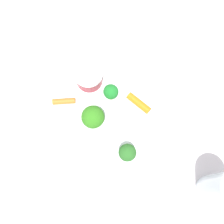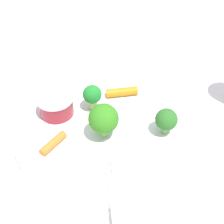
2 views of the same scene
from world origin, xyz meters
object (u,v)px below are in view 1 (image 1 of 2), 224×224
(broccoli_floret_0, at_px, (93,117))
(fork, at_px, (51,165))
(carrot_stick_1, at_px, (139,103))
(plate, at_px, (102,115))
(carrot_stick_0, at_px, (64,101))
(broccoli_floret_1, at_px, (111,92))
(drinking_glass, at_px, (224,190))
(broccoli_floret_2, at_px, (128,152))
(sauce_cup, at_px, (89,78))

(broccoli_floret_0, height_order, fork, broccoli_floret_0)
(carrot_stick_1, bearing_deg, plate, -103.76)
(carrot_stick_0, bearing_deg, plate, 40.79)
(carrot_stick_1, bearing_deg, broccoli_floret_1, -135.59)
(carrot_stick_1, bearing_deg, broccoli_floret_0, -97.50)
(plate, distance_m, drinking_glass, 0.28)
(broccoli_floret_2, relative_size, drinking_glass, 0.37)
(broccoli_floret_0, bearing_deg, fork, -73.79)
(sauce_cup, height_order, broccoli_floret_0, broccoli_floret_0)
(plate, relative_size, drinking_glass, 2.30)
(carrot_stick_0, relative_size, fork, 0.31)
(plate, relative_size, broccoli_floret_1, 6.06)
(broccoli_floret_2, xyz_separation_m, carrot_stick_0, (-0.17, -0.06, -0.02))
(carrot_stick_1, height_order, fork, carrot_stick_1)
(broccoli_floret_2, relative_size, fork, 0.30)
(broccoli_floret_1, xyz_separation_m, fork, (0.07, -0.18, -0.03))
(sauce_cup, height_order, carrot_stick_0, sauce_cup)
(sauce_cup, bearing_deg, broccoli_floret_0, -23.30)
(broccoli_floret_2, height_order, drinking_glass, drinking_glass)
(broccoli_floret_0, height_order, carrot_stick_1, broccoli_floret_0)
(broccoli_floret_1, relative_size, carrot_stick_1, 0.85)
(sauce_cup, xyz_separation_m, carrot_stick_0, (0.02, -0.07, -0.01))
(broccoli_floret_2, bearing_deg, fork, -112.21)
(carrot_stick_1, distance_m, drinking_glass, 0.23)
(fork, bearing_deg, plate, 105.88)
(drinking_glass, bearing_deg, sauce_cup, -163.86)
(carrot_stick_0, bearing_deg, broccoli_floret_2, 19.69)
(carrot_stick_1, bearing_deg, fork, -84.54)
(broccoli_floret_2, height_order, carrot_stick_0, broccoli_floret_2)
(broccoli_floret_0, relative_size, carrot_stick_0, 1.27)
(broccoli_floret_0, relative_size, broccoli_floret_2, 1.32)
(plate, height_order, fork, fork)
(broccoli_floret_2, bearing_deg, plate, -178.69)
(carrot_stick_0, bearing_deg, sauce_cup, 103.04)
(sauce_cup, distance_m, broccoli_floret_0, 0.10)
(sauce_cup, bearing_deg, carrot_stick_1, 32.17)
(plate, height_order, drinking_glass, drinking_glass)
(plate, distance_m, broccoli_floret_2, 0.11)
(carrot_stick_0, xyz_separation_m, fork, (0.11, -0.09, -0.00))
(carrot_stick_1, xyz_separation_m, drinking_glass, (0.23, 0.03, 0.04))
(sauce_cup, height_order, drinking_glass, drinking_glass)
(plate, bearing_deg, drinking_glass, 24.14)
(plate, relative_size, broccoli_floret_2, 6.26)
(plate, relative_size, carrot_stick_1, 5.13)
(broccoli_floret_0, bearing_deg, carrot_stick_1, 82.50)
(carrot_stick_0, relative_size, drinking_glass, 0.38)
(broccoli_floret_0, bearing_deg, broccoli_floret_2, 15.26)
(plate, xyz_separation_m, broccoli_floret_2, (0.10, 0.00, 0.03))
(plate, height_order, sauce_cup, sauce_cup)
(sauce_cup, height_order, fork, sauce_cup)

